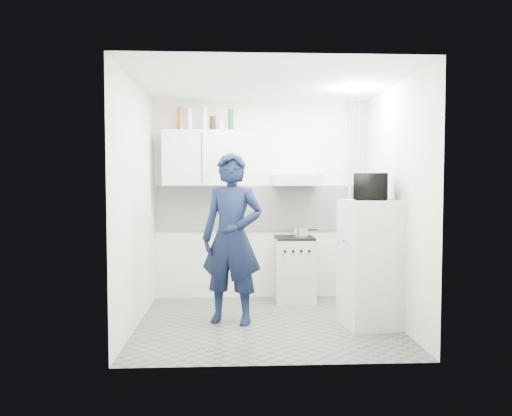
{
  "coord_description": "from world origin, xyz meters",
  "views": [
    {
      "loc": [
        -0.38,
        -5.36,
        1.55
      ],
      "look_at": [
        -0.1,
        0.3,
        1.25
      ],
      "focal_mm": 35.0,
      "sensor_mm": 36.0,
      "label": 1
    }
  ],
  "objects": [
    {
      "name": "canister_b",
      "position": [
        -0.51,
        1.07,
        2.27
      ],
      "size": [
        0.07,
        0.07,
        0.14
      ],
      "primitive_type": "cylinder",
      "color": "#B2B7BC",
      "rests_on": "upper_cabinet"
    },
    {
      "name": "upper_cabinet",
      "position": [
        -0.75,
        1.07,
        1.85
      ],
      "size": [
        1.0,
        0.35,
        0.7
      ],
      "primitive_type": "cube",
      "color": "silver",
      "rests_on": "wall_back"
    },
    {
      "name": "ceiling",
      "position": [
        0.0,
        0.0,
        2.6
      ],
      "size": [
        2.8,
        2.8,
        0.0
      ],
      "primitive_type": "plane",
      "color": "white",
      "rests_on": "wall_back"
    },
    {
      "name": "stove",
      "position": [
        0.43,
        1.0,
        0.41
      ],
      "size": [
        0.51,
        0.51,
        0.81
      ],
      "primitive_type": "cube",
      "color": "#B9B6AC",
      "rests_on": "floor"
    },
    {
      "name": "bottle_e",
      "position": [
        -0.39,
        1.07,
        2.34
      ],
      "size": [
        0.07,
        0.07,
        0.28
      ],
      "primitive_type": "cylinder",
      "color": "#144C1E",
      "rests_on": "upper_cabinet"
    },
    {
      "name": "microwave",
      "position": [
        1.1,
        -0.14,
        1.5
      ],
      "size": [
        0.59,
        0.48,
        0.28
      ],
      "primitive_type": "imported",
      "rotation": [
        0.0,
        0.0,
        1.27
      ],
      "color": "black",
      "rests_on": "fridge"
    },
    {
      "name": "wall_back",
      "position": [
        0.0,
        1.25,
        1.3
      ],
      "size": [
        2.8,
        0.0,
        2.8
      ],
      "primitive_type": "plane",
      "rotation": [
        1.57,
        0.0,
        0.0
      ],
      "color": "white",
      "rests_on": "floor"
    },
    {
      "name": "wall_right",
      "position": [
        1.4,
        0.0,
        1.3
      ],
      "size": [
        0.0,
        2.6,
        2.6
      ],
      "primitive_type": "plane",
      "rotation": [
        1.57,
        0.0,
        -1.57
      ],
      "color": "white",
      "rests_on": "floor"
    },
    {
      "name": "bottle_c",
      "position": [
        -0.92,
        1.07,
        2.34
      ],
      "size": [
        0.07,
        0.07,
        0.29
      ],
      "primitive_type": "cylinder",
      "color": "#B2B7BC",
      "rests_on": "upper_cabinet"
    },
    {
      "name": "fridge",
      "position": [
        1.1,
        -0.14,
        0.68
      ],
      "size": [
        0.63,
        0.63,
        1.36
      ],
      "primitive_type": "cube",
      "rotation": [
        0.0,
        0.0,
        0.14
      ],
      "color": "silver",
      "rests_on": "floor"
    },
    {
      "name": "backsplash",
      "position": [
        0.0,
        1.24,
        1.2
      ],
      "size": [
        2.74,
        0.03,
        0.6
      ],
      "primitive_type": "cube",
      "color": "white",
      "rests_on": "wall_back"
    },
    {
      "name": "bottle_b",
      "position": [
        -1.03,
        1.07,
        2.35
      ],
      "size": [
        0.08,
        0.08,
        0.29
      ],
      "primitive_type": "cylinder",
      "color": "brown",
      "rests_on": "upper_cabinet"
    },
    {
      "name": "pipe_a",
      "position": [
        1.3,
        1.17,
        1.3
      ],
      "size": [
        0.05,
        0.05,
        2.6
      ],
      "primitive_type": "cylinder",
      "color": "#B9B6AC",
      "rests_on": "floor"
    },
    {
      "name": "range_hood",
      "position": [
        0.45,
        1.0,
        1.57
      ],
      "size": [
        0.6,
        0.5,
        0.14
      ],
      "primitive_type": "cube",
      "color": "#B9B6AC",
      "rests_on": "wall_back"
    },
    {
      "name": "bottle_d",
      "position": [
        -0.72,
        1.07,
        2.36
      ],
      "size": [
        0.07,
        0.07,
        0.31
      ],
      "primitive_type": "cylinder",
      "color": "#B2B7BC",
      "rests_on": "upper_cabinet"
    },
    {
      "name": "ceiling_spot_fixture",
      "position": [
        1.0,
        0.2,
        2.57
      ],
      "size": [
        0.1,
        0.1,
        0.02
      ],
      "primitive_type": "cylinder",
      "color": "white",
      "rests_on": "ceiling"
    },
    {
      "name": "stove_top",
      "position": [
        0.43,
        1.0,
        0.83
      ],
      "size": [
        0.49,
        0.49,
        0.03
      ],
      "primitive_type": "cube",
      "color": "black",
      "rests_on": "stove"
    },
    {
      "name": "pipe_b",
      "position": [
        1.18,
        1.17,
        1.3
      ],
      "size": [
        0.04,
        0.04,
        2.6
      ],
      "primitive_type": "cylinder",
      "color": "#B9B6AC",
      "rests_on": "floor"
    },
    {
      "name": "canister_a",
      "position": [
        -0.62,
        1.07,
        2.29
      ],
      "size": [
        0.07,
        0.07,
        0.18
      ],
      "primitive_type": "cylinder",
      "color": "black",
      "rests_on": "upper_cabinet"
    },
    {
      "name": "floor",
      "position": [
        0.0,
        0.0,
        0.0
      ],
      "size": [
        2.8,
        2.8,
        0.0
      ],
      "primitive_type": "plane",
      "color": "#5D5D59",
      "rests_on": "ground"
    },
    {
      "name": "wall_left",
      "position": [
        -1.4,
        0.0,
        1.3
      ],
      "size": [
        0.0,
        2.6,
        2.6
      ],
      "primitive_type": "plane",
      "rotation": [
        1.57,
        0.0,
        1.57
      ],
      "color": "white",
      "rests_on": "floor"
    },
    {
      "name": "saucepan",
      "position": [
        0.51,
        1.03,
        0.9
      ],
      "size": [
        0.2,
        0.2,
        0.11
      ],
      "primitive_type": "cylinder",
      "color": "silver",
      "rests_on": "stove_top"
    },
    {
      "name": "person",
      "position": [
        -0.38,
        0.06,
        0.93
      ],
      "size": [
        0.78,
        0.62,
        1.86
      ],
      "primitive_type": "imported",
      "rotation": [
        0.0,
        0.0,
        -0.3
      ],
      "color": "black",
      "rests_on": "floor"
    }
  ]
}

